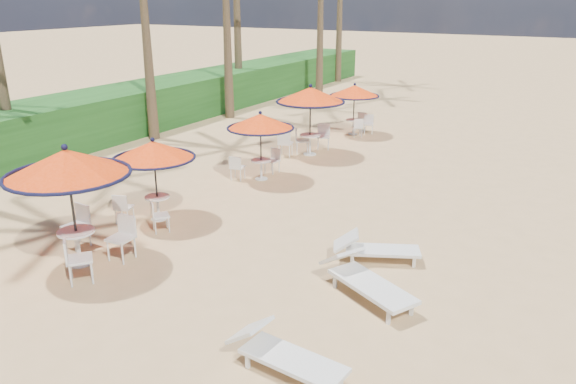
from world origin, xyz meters
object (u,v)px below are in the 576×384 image
lounger_mid (364,278)px  station_0 (71,178)px  station_2 (260,127)px  station_1 (152,158)px  lounger_far (374,248)px  station_4 (356,97)px  station_3 (309,103)px  lounger_near (282,353)px

lounger_mid → station_0: bearing=-135.7°
station_0 → station_2: 6.92m
station_1 → lounger_mid: size_ratio=0.96×
lounger_mid → lounger_far: 1.55m
station_4 → station_1: bearing=-93.2°
station_0 → lounger_far: bearing=30.9°
station_0 → lounger_far: 6.50m
station_0 → lounger_mid: bearing=16.7°
station_1 → station_4: (0.63, 11.26, -0.10)m
station_1 → station_2: 4.26m
station_3 → station_4: size_ratio=1.20×
station_4 → lounger_near: bearing=-70.6°
lounger_mid → station_1: bearing=-161.1°
station_1 → station_4: size_ratio=1.02×
station_1 → station_3: station_3 is taller
station_4 → lounger_far: bearing=-64.7°
station_2 → station_3: size_ratio=0.85×
station_2 → station_4: bearing=88.7°
station_2 → lounger_near: bearing=-55.6°
station_3 → station_2: bearing=-89.6°
station_4 → station_0: bearing=-91.4°
lounger_near → lounger_far: 4.26m
station_1 → station_2: same height
lounger_far → station_3: bearing=102.1°
station_2 → lounger_near: station_2 is taller
station_0 → station_1: size_ratio=1.23×
station_2 → station_1: bearing=-96.3°
station_0 → station_3: bearing=89.2°
station_4 → lounger_near: 15.91m
station_2 → lounger_near: (5.43, -7.94, -1.33)m
lounger_near → station_2: bearing=129.9°
station_1 → station_4: station_1 is taller
station_0 → station_2: (0.17, 6.91, -0.29)m
station_2 → station_3: 3.32m
lounger_near → lounger_mid: bearing=91.3°
station_0 → lounger_mid: (5.80, 1.73, -1.58)m
station_1 → station_4: bearing=86.8°
station_1 → lounger_mid: (6.10, -0.94, -1.29)m
lounger_near → lounger_mid: size_ratio=0.89×
station_1 → lounger_mid: station_1 is taller
station_1 → station_4: 11.28m
lounger_near → lounger_far: (-0.20, 4.25, -0.02)m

